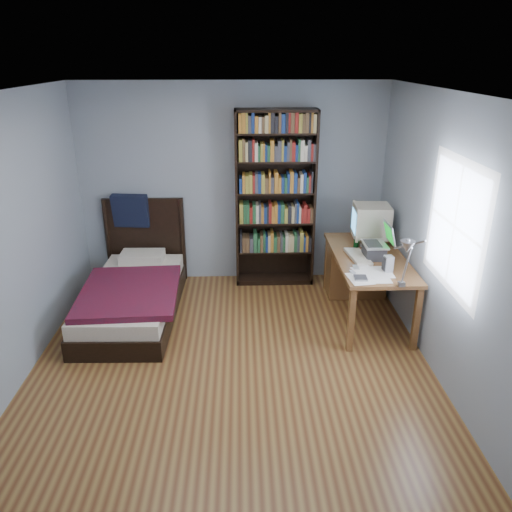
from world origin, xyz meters
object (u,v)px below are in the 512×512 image
(soda_can, at_px, (356,243))
(bed, at_px, (134,291))
(crt_monitor, at_px, (370,222))
(desk_lamp, at_px, (407,251))
(keyboard, at_px, (358,257))
(desk, at_px, (359,267))
(bookshelf, at_px, (275,200))
(laptop, at_px, (376,248))
(speaker, at_px, (388,264))

(soda_can, relative_size, bed, 0.05)
(crt_monitor, distance_m, bed, 2.83)
(desk_lamp, xyz_separation_m, keyboard, (-0.13, 1.09, -0.49))
(desk, xyz_separation_m, desk_lamp, (-0.00, -1.57, 0.82))
(desk_lamp, xyz_separation_m, bookshelf, (-0.97, 2.11, -0.14))
(laptop, height_order, speaker, laptop)
(keyboard, relative_size, bed, 0.22)
(laptop, bearing_deg, bookshelf, 135.24)
(crt_monitor, xyz_separation_m, bookshelf, (-1.06, 0.56, 0.11))
(desk, relative_size, soda_can, 14.50)
(bed, bearing_deg, crt_monitor, 5.02)
(speaker, bearing_deg, desk, 86.70)
(desk_lamp, height_order, soda_can, desk_lamp)
(keyboard, bearing_deg, bookshelf, 122.75)
(laptop, height_order, bed, bed)
(desk, distance_m, desk_lamp, 1.77)
(keyboard, xyz_separation_m, speaker, (0.22, -0.37, 0.07))
(keyboard, distance_m, bed, 2.55)
(desk, distance_m, laptop, 0.64)
(bed, bearing_deg, desk_lamp, -26.44)
(laptop, xyz_separation_m, speaker, (0.03, -0.37, -0.03))
(laptop, height_order, keyboard, laptop)
(crt_monitor, height_order, desk_lamp, desk_lamp)
(desk, relative_size, bed, 0.76)
(desk_lamp, distance_m, bookshelf, 2.32)
(desk, bearing_deg, laptop, -84.26)
(crt_monitor, bearing_deg, bed, -174.98)
(desk, xyz_separation_m, speaker, (0.08, -0.85, 0.40))
(laptop, height_order, soda_can, laptop)
(keyboard, bearing_deg, bed, 168.35)
(bookshelf, bearing_deg, bed, -154.37)
(desk, bearing_deg, crt_monitor, -15.10)
(keyboard, xyz_separation_m, bookshelf, (-0.83, 1.02, 0.35))
(bed, bearing_deg, soda_can, 2.04)
(desk_lamp, height_order, speaker, desk_lamp)
(soda_can, relative_size, bookshelf, 0.05)
(keyboard, bearing_deg, crt_monitor, 57.01)
(desk, relative_size, speaker, 9.25)
(bed, bearing_deg, speaker, -12.18)
(laptop, xyz_separation_m, soda_can, (-0.14, 0.31, -0.06))
(speaker, height_order, bookshelf, bookshelf)
(speaker, bearing_deg, bookshelf, 118.54)
(desk, distance_m, keyboard, 0.60)
(bed, bearing_deg, keyboard, -4.98)
(keyboard, bearing_deg, desk_lamp, -89.65)
(crt_monitor, xyz_separation_m, soda_can, (-0.18, -0.15, -0.21))
(laptop, height_order, bookshelf, bookshelf)
(laptop, distance_m, keyboard, 0.21)
(desk_lamp, relative_size, keyboard, 1.38)
(laptop, distance_m, speaker, 0.37)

